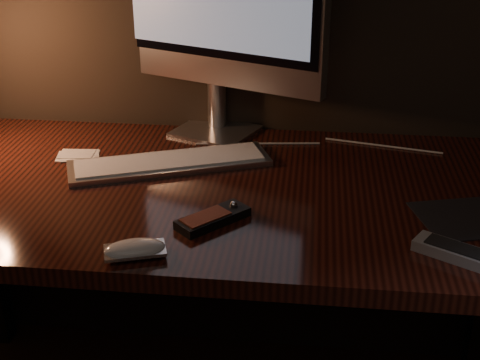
# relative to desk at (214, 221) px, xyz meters

# --- Properties ---
(desk) EXTENTS (1.60, 0.75, 0.75)m
(desk) POSITION_rel_desk_xyz_m (0.00, 0.00, 0.00)
(desk) COLOR #38130C
(desk) RESTS_ON ground
(keyboard) EXTENTS (0.50, 0.30, 0.02)m
(keyboard) POSITION_rel_desk_xyz_m (-0.11, 0.03, 0.14)
(keyboard) COLOR silver
(keyboard) RESTS_ON desk
(mousepad) EXTENTS (0.25, 0.22, 0.00)m
(mousepad) POSITION_rel_desk_xyz_m (0.56, -0.16, 0.13)
(mousepad) COLOR black
(mousepad) RESTS_ON desk
(mouse) EXTENTS (0.13, 0.09, 0.02)m
(mouse) POSITION_rel_desk_xyz_m (-0.09, -0.39, 0.14)
(mouse) COLOR white
(mouse) RESTS_ON desk
(media_remote) EXTENTS (0.15, 0.15, 0.03)m
(media_remote) POSITION_rel_desk_xyz_m (0.04, -0.24, 0.14)
(media_remote) COLOR black
(media_remote) RESTS_ON desk
(tv_remote) EXTENTS (0.21, 0.15, 0.03)m
(tv_remote) POSITION_rel_desk_xyz_m (0.53, -0.34, 0.14)
(tv_remote) COLOR gray
(tv_remote) RESTS_ON desk
(papers) EXTENTS (0.11, 0.09, 0.01)m
(papers) POSITION_rel_desk_xyz_m (-0.35, 0.06, 0.13)
(papers) COLOR white
(papers) RESTS_ON desk
(cable) EXTENTS (0.62, 0.06, 0.01)m
(cable) POSITION_rel_desk_xyz_m (0.25, 0.19, 0.13)
(cable) COLOR white
(cable) RESTS_ON desk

